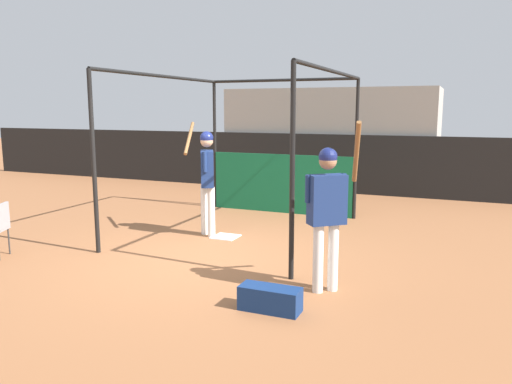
# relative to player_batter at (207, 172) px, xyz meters

# --- Properties ---
(ground_plane) EXTENTS (60.00, 60.00, 0.00)m
(ground_plane) POSITION_rel_player_batter_xyz_m (0.56, -1.36, -1.15)
(ground_plane) COLOR #935B38
(outfield_wall) EXTENTS (24.00, 0.12, 1.58)m
(outfield_wall) POSITION_rel_player_batter_xyz_m (0.56, 5.53, -0.36)
(outfield_wall) COLOR black
(outfield_wall) RESTS_ON ground
(bleacher_section) EXTENTS (5.95, 2.40, 2.86)m
(bleacher_section) POSITION_rel_player_batter_xyz_m (0.56, 6.79, 0.28)
(bleacher_section) COLOR #9E9E99
(bleacher_section) RESTS_ON ground
(batting_cage) EXTENTS (3.31, 4.14, 2.90)m
(batting_cage) POSITION_rel_player_batter_xyz_m (0.53, 1.61, 0.14)
(batting_cage) COLOR black
(batting_cage) RESTS_ON ground
(home_plate) EXTENTS (0.44, 0.44, 0.02)m
(home_plate) POSITION_rel_player_batter_xyz_m (0.36, -0.00, -1.14)
(home_plate) COLOR white
(home_plate) RESTS_ON ground
(player_batter) EXTENTS (0.76, 0.75, 2.02)m
(player_batter) POSITION_rel_player_batter_xyz_m (0.00, 0.00, 0.00)
(player_batter) COLOR white
(player_batter) RESTS_ON ground
(player_waiting) EXTENTS (0.66, 0.75, 2.13)m
(player_waiting) POSITION_rel_player_batter_xyz_m (2.70, -1.91, -0.05)
(player_waiting) COLOR white
(player_waiting) RESTS_ON ground
(equipment_bag) EXTENTS (0.70, 0.28, 0.28)m
(equipment_bag) POSITION_rel_player_batter_xyz_m (2.28, -2.76, -1.01)
(equipment_bag) COLOR navy
(equipment_bag) RESTS_ON ground
(baseball) EXTENTS (0.07, 0.07, 0.07)m
(baseball) POSITION_rel_player_batter_xyz_m (1.69, 1.44, -1.11)
(baseball) COLOR white
(baseball) RESTS_ON ground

